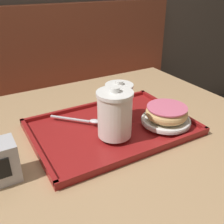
{
  "coord_description": "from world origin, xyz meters",
  "views": [
    {
      "loc": [
        -0.36,
        -0.61,
        1.14
      ],
      "look_at": [
        -0.01,
        -0.0,
        0.78
      ],
      "focal_mm": 42.0,
      "sensor_mm": 36.0,
      "label": 1
    }
  ],
  "objects_px": {
    "coffee_cup_front": "(115,114)",
    "spoon": "(86,120)",
    "donut_chocolate_glazed": "(167,112)",
    "coffee_cup_rear": "(119,101)"
  },
  "relations": [
    {
      "from": "spoon",
      "to": "coffee_cup_front",
      "type": "bearing_deg",
      "value": -24.4
    },
    {
      "from": "coffee_cup_front",
      "to": "coffee_cup_rear",
      "type": "height_order",
      "value": "coffee_cup_front"
    },
    {
      "from": "coffee_cup_rear",
      "to": "spoon",
      "type": "bearing_deg",
      "value": 168.65
    },
    {
      "from": "coffee_cup_front",
      "to": "coffee_cup_rear",
      "type": "relative_size",
      "value": 1.19
    },
    {
      "from": "coffee_cup_front",
      "to": "spoon",
      "type": "distance_m",
      "value": 0.13
    },
    {
      "from": "coffee_cup_rear",
      "to": "donut_chocolate_glazed",
      "type": "distance_m",
      "value": 0.15
    },
    {
      "from": "donut_chocolate_glazed",
      "to": "spoon",
      "type": "xyz_separation_m",
      "value": [
        -0.21,
        0.12,
        -0.03
      ]
    },
    {
      "from": "coffee_cup_front",
      "to": "spoon",
      "type": "relative_size",
      "value": 1.11
    },
    {
      "from": "coffee_cup_rear",
      "to": "spoon",
      "type": "distance_m",
      "value": 0.12
    },
    {
      "from": "coffee_cup_rear",
      "to": "spoon",
      "type": "relative_size",
      "value": 0.94
    }
  ]
}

